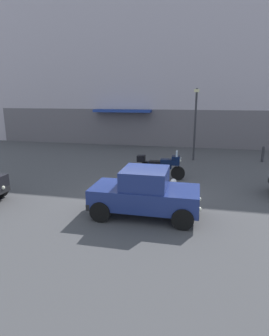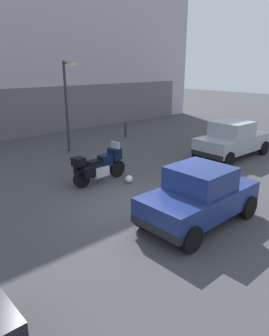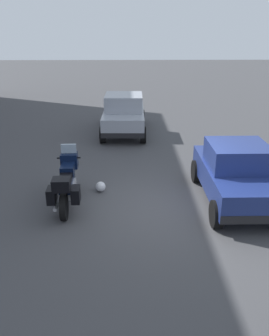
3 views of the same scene
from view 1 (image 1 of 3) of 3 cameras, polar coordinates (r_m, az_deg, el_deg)
The scene contains 7 objects.
ground_plane at distance 10.98m, azimuth 1.56°, elevation -5.80°, with size 80.00×80.00×0.00m, color #424244.
building_facade_rear at distance 23.10m, azimuth 8.12°, elevation 20.42°, with size 31.87×3.40×12.74m.
motorcycle at distance 13.18m, azimuth 5.05°, elevation 0.39°, with size 2.26×0.78×1.36m.
helmet at distance 12.48m, azimuth 7.85°, elevation -2.76°, with size 0.28×0.28×0.28m, color silver.
car_compact_side at distance 9.06m, azimuth 2.12°, elevation -5.03°, with size 3.48×1.70×1.56m.
streetlamp_curbside at distance 17.10m, azimuth 12.16°, elevation 10.04°, with size 0.28×0.94×4.22m.
bollard_curbside at distance 18.32m, azimuth 24.42°, elevation 2.66°, with size 0.16×0.16×0.93m.
Camera 1 is at (1.95, -10.13, 3.75)m, focal length 30.30 mm.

